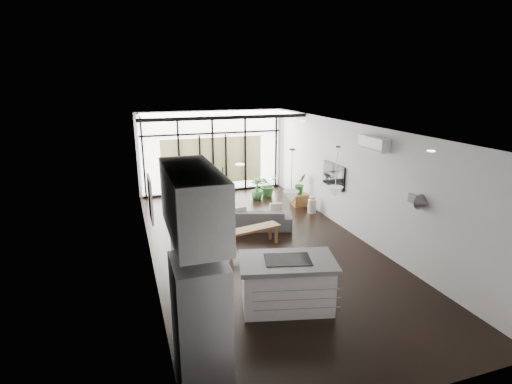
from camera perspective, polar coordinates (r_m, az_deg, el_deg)
floor at (r=9.58m, az=0.58°, el=-7.68°), size 5.00×10.00×0.00m
ceiling at (r=8.83m, az=0.63°, el=9.19°), size 5.00×10.00×0.00m
wall_left at (r=8.65m, az=-15.25°, el=-1.03°), size 0.02×10.00×2.80m
wall_right at (r=10.18m, az=14.01°, el=1.61°), size 0.02×10.00×2.80m
wall_back at (r=13.81m, az=-6.27°, el=5.72°), size 5.00×0.02×2.80m
wall_front at (r=5.02m, az=20.40°, el=-14.38°), size 5.00×0.02×2.80m
glazing at (r=13.70m, az=-6.16°, el=5.64°), size 5.00×0.20×2.80m
skylight at (r=12.66m, az=-5.46°, el=11.07°), size 4.70×1.90×0.06m
neighbour_building at (r=13.82m, az=-6.19°, el=4.46°), size 3.50×0.02×1.60m
island at (r=7.06m, az=4.44°, el=-12.88°), size 1.81×1.33×0.89m
cooktop at (r=6.86m, az=4.53°, el=-9.58°), size 0.88×0.69×0.01m
fridge at (r=5.41m, az=-7.85°, el=-17.88°), size 0.66×0.83×1.71m
appliance_column at (r=5.93m, az=-8.56°, el=-10.86°), size 0.61×0.64×2.38m
upper_cabinets at (r=5.07m, az=-9.02°, el=-1.44°), size 0.62×1.75×0.86m
pendant_left at (r=6.43m, az=5.03°, el=-0.62°), size 0.26×0.26×0.18m
pendant_right at (r=6.78m, az=11.25°, el=0.01°), size 0.26×0.26×0.18m
sofa at (r=10.53m, az=0.16°, el=-3.35°), size 1.90×1.08×0.71m
console_bench at (r=9.46m, az=-0.66°, el=-6.48°), size 1.48×0.64×0.46m
pouf at (r=11.53m, az=-4.17°, el=-2.52°), size 0.49×0.49×0.38m
crate at (r=12.55m, az=6.28°, el=-1.08°), size 0.50×0.50×0.36m
plant_tall at (r=13.41m, az=1.67°, el=0.66°), size 0.93×0.97×0.60m
plant_med at (r=13.05m, az=0.14°, el=-0.18°), size 0.77×0.84×0.41m
plant_crate at (r=12.46m, az=6.32°, el=0.35°), size 0.47×0.71×0.29m
milk_can at (r=11.87m, az=8.03°, el=-1.79°), size 0.26×0.26×0.50m
bistro_set at (r=13.62m, az=-6.84°, el=0.94°), size 1.45×0.78×0.66m
tv at (r=11.01m, az=11.04°, el=2.34°), size 0.05×1.10×0.65m
ac_unit at (r=9.26m, az=16.47°, el=6.67°), size 0.22×0.90×0.30m
framed_art at (r=8.13m, az=-14.87°, el=-0.99°), size 0.04×0.70×0.90m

